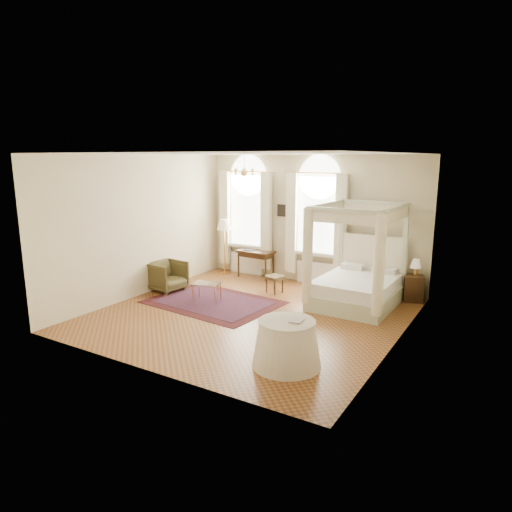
{
  "coord_description": "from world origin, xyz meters",
  "views": [
    {
      "loc": [
        4.79,
        -7.73,
        3.23
      ],
      "look_at": [
        -0.1,
        0.4,
        1.17
      ],
      "focal_mm": 32.0,
      "sensor_mm": 36.0,
      "label": 1
    }
  ],
  "objects_px": {
    "canopy_bed": "(356,283)",
    "stool": "(275,279)",
    "armchair": "(167,276)",
    "coffee_table": "(207,285)",
    "nightstand": "(413,288)",
    "writing_desk": "(256,255)",
    "floor_lamp": "(224,227)",
    "side_table": "(287,344)"
  },
  "relations": [
    {
      "from": "canopy_bed",
      "to": "stool",
      "type": "relative_size",
      "value": 5.03
    },
    {
      "from": "armchair",
      "to": "coffee_table",
      "type": "xyz_separation_m",
      "value": [
        1.36,
        -0.17,
        0.01
      ]
    },
    {
      "from": "nightstand",
      "to": "writing_desk",
      "type": "height_order",
      "value": "writing_desk"
    },
    {
      "from": "coffee_table",
      "to": "nightstand",
      "type": "bearing_deg",
      "value": 30.87
    },
    {
      "from": "stool",
      "to": "writing_desk",
      "type": "bearing_deg",
      "value": 138.65
    },
    {
      "from": "stool",
      "to": "coffee_table",
      "type": "height_order",
      "value": "coffee_table"
    },
    {
      "from": "armchair",
      "to": "floor_lamp",
      "type": "xyz_separation_m",
      "value": [
        0.26,
        2.11,
        0.96
      ]
    },
    {
      "from": "nightstand",
      "to": "side_table",
      "type": "xyz_separation_m",
      "value": [
        -0.95,
        -4.44,
        0.07
      ]
    },
    {
      "from": "nightstand",
      "to": "writing_desk",
      "type": "relative_size",
      "value": 0.59
    },
    {
      "from": "writing_desk",
      "to": "stool",
      "type": "distance_m",
      "value": 1.54
    },
    {
      "from": "nightstand",
      "to": "armchair",
      "type": "relative_size",
      "value": 0.74
    },
    {
      "from": "canopy_bed",
      "to": "floor_lamp",
      "type": "relative_size",
      "value": 1.45
    },
    {
      "from": "stool",
      "to": "side_table",
      "type": "bearing_deg",
      "value": -58.52
    },
    {
      "from": "stool",
      "to": "coffee_table",
      "type": "distance_m",
      "value": 1.71
    },
    {
      "from": "canopy_bed",
      "to": "floor_lamp",
      "type": "height_order",
      "value": "canopy_bed"
    },
    {
      "from": "armchair",
      "to": "side_table",
      "type": "height_order",
      "value": "side_table"
    },
    {
      "from": "writing_desk",
      "to": "nightstand",
      "type": "bearing_deg",
      "value": 0.65
    },
    {
      "from": "stool",
      "to": "nightstand",
      "type": "bearing_deg",
      "value": 19.03
    },
    {
      "from": "stool",
      "to": "coffee_table",
      "type": "xyz_separation_m",
      "value": [
        -1.01,
        -1.37,
        0.03
      ]
    },
    {
      "from": "canopy_bed",
      "to": "nightstand",
      "type": "xyz_separation_m",
      "value": [
        1.02,
        0.96,
        -0.21
      ]
    },
    {
      "from": "canopy_bed",
      "to": "coffee_table",
      "type": "bearing_deg",
      "value": -154.31
    },
    {
      "from": "nightstand",
      "to": "coffee_table",
      "type": "xyz_separation_m",
      "value": [
        -4.04,
        -2.42,
        0.08
      ]
    },
    {
      "from": "stool",
      "to": "armchair",
      "type": "height_order",
      "value": "armchair"
    },
    {
      "from": "canopy_bed",
      "to": "writing_desk",
      "type": "height_order",
      "value": "canopy_bed"
    },
    {
      "from": "nightstand",
      "to": "stool",
      "type": "xyz_separation_m",
      "value": [
        -3.03,
        -1.05,
        0.05
      ]
    },
    {
      "from": "stool",
      "to": "canopy_bed",
      "type": "bearing_deg",
      "value": 2.4
    },
    {
      "from": "nightstand",
      "to": "side_table",
      "type": "relative_size",
      "value": 0.54
    },
    {
      "from": "stool",
      "to": "coffee_table",
      "type": "relative_size",
      "value": 0.63
    },
    {
      "from": "stool",
      "to": "armchair",
      "type": "distance_m",
      "value": 2.66
    },
    {
      "from": "floor_lamp",
      "to": "writing_desk",
      "type": "bearing_deg",
      "value": 5.0
    },
    {
      "from": "writing_desk",
      "to": "stool",
      "type": "xyz_separation_m",
      "value": [
        1.13,
        -1.0,
        -0.29
      ]
    },
    {
      "from": "canopy_bed",
      "to": "coffee_table",
      "type": "xyz_separation_m",
      "value": [
        -3.03,
        -1.46,
        -0.13
      ]
    },
    {
      "from": "armchair",
      "to": "canopy_bed",
      "type": "bearing_deg",
      "value": -68.32
    },
    {
      "from": "side_table",
      "to": "nightstand",
      "type": "bearing_deg",
      "value": 77.88
    },
    {
      "from": "armchair",
      "to": "stool",
      "type": "bearing_deg",
      "value": -57.8
    },
    {
      "from": "writing_desk",
      "to": "coffee_table",
      "type": "relative_size",
      "value": 1.44
    },
    {
      "from": "canopy_bed",
      "to": "stool",
      "type": "height_order",
      "value": "canopy_bed"
    },
    {
      "from": "coffee_table",
      "to": "armchair",
      "type": "bearing_deg",
      "value": 172.77
    },
    {
      "from": "armchair",
      "to": "writing_desk",
      "type": "bearing_deg",
      "value": -24.02
    },
    {
      "from": "coffee_table",
      "to": "floor_lamp",
      "type": "relative_size",
      "value": 0.46
    },
    {
      "from": "coffee_table",
      "to": "side_table",
      "type": "height_order",
      "value": "side_table"
    },
    {
      "from": "side_table",
      "to": "coffee_table",
      "type": "bearing_deg",
      "value": 146.84
    }
  ]
}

